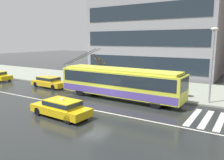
{
  "coord_description": "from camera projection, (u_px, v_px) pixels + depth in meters",
  "views": [
    {
      "loc": [
        11.3,
        -15.32,
        5.46
      ],
      "look_at": [
        -0.7,
        3.98,
        1.53
      ],
      "focal_mm": 36.77,
      "sensor_mm": 36.0,
      "label": 1
    }
  ],
  "objects": [
    {
      "name": "office_tower_corner_left",
      "position": [
        159.0,
        15.0,
        38.04
      ],
      "size": [
        20.21,
        13.54,
        19.1
      ],
      "color": "gray",
      "rests_on": "ground_plane"
    },
    {
      "name": "pedestrian_at_shelter",
      "position": [
        162.0,
        77.0,
        23.71
      ],
      "size": [
        1.45,
        1.45,
        1.97
      ],
      "color": "navy",
      "rests_on": "sidewalk_slab"
    },
    {
      "name": "street_lamp",
      "position": [
        212.0,
        59.0,
        19.24
      ],
      "size": [
        0.6,
        0.32,
        6.38
      ],
      "color": "#939099",
      "rests_on": "sidewalk_slab"
    },
    {
      "name": "taxi_oncoming_near",
      "position": [
        61.0,
        107.0,
        16.54
      ],
      "size": [
        4.75,
        2.05,
        1.39
      ],
      "color": "gold",
      "rests_on": "ground_plane"
    },
    {
      "name": "lane_centre_line",
      "position": [
        86.0,
        109.0,
        18.63
      ],
      "size": [
        72.0,
        0.14,
        0.01
      ],
      "primitive_type": "cube",
      "color": "silver",
      "rests_on": "ground_plane"
    },
    {
      "name": "pedestrian_walking_past",
      "position": [
        182.0,
        80.0,
        21.62
      ],
      "size": [
        1.37,
        1.37,
        1.99
      ],
      "color": "black",
      "rests_on": "sidewalk_slab"
    },
    {
      "name": "crosswalk_stripe_center",
      "position": [
        220.0,
        121.0,
        15.69
      ],
      "size": [
        0.44,
        4.4,
        0.01
      ],
      "primitive_type": "cube",
      "color": "beige",
      "rests_on": "ground_plane"
    },
    {
      "name": "pedestrian_approaching_curb",
      "position": [
        162.0,
        79.0,
        22.51
      ],
      "size": [
        1.41,
        1.41,
        1.9
      ],
      "color": "#514F41",
      "rests_on": "sidewalk_slab"
    },
    {
      "name": "crosswalk_stripe_edge_near",
      "position": [
        193.0,
        117.0,
        16.63
      ],
      "size": [
        0.44,
        4.4,
        0.01
      ],
      "primitive_type": "cube",
      "color": "beige",
      "rests_on": "ground_plane"
    },
    {
      "name": "street_tree_bare",
      "position": [
        100.0,
        70.0,
        27.17
      ],
      "size": [
        1.38,
        1.43,
        3.83
      ],
      "color": "#4F3E2D",
      "rests_on": "sidewalk_slab"
    },
    {
      "name": "trolleybus",
      "position": [
        120.0,
        82.0,
        21.54
      ],
      "size": [
        13.03,
        2.85,
        4.71
      ],
      "color": "yellow",
      "rests_on": "ground_plane"
    },
    {
      "name": "sidewalk_slab",
      "position": [
        142.0,
        86.0,
        27.7
      ],
      "size": [
        80.0,
        10.0,
        0.14
      ],
      "primitive_type": "cube",
      "color": "gray",
      "rests_on": "ground_plane"
    },
    {
      "name": "taxi_queued_behind_bus",
      "position": [
        49.0,
        81.0,
        26.97
      ],
      "size": [
        4.66,
        1.98,
        1.39
      ],
      "color": "gold",
      "rests_on": "ground_plane"
    },
    {
      "name": "pedestrian_waiting_by_pole",
      "position": [
        119.0,
        75.0,
        24.32
      ],
      "size": [
        1.4,
        1.4,
        2.02
      ],
      "color": "#1A2F4C",
      "rests_on": "sidewalk_slab"
    },
    {
      "name": "ground_plane",
      "position": [
        94.0,
        105.0,
        19.63
      ],
      "size": [
        160.0,
        160.0,
        0.0
      ],
      "primitive_type": "plane",
      "color": "#232626"
    },
    {
      "name": "crosswalk_stripe_inner_a",
      "position": [
        206.0,
        119.0,
        16.16
      ],
      "size": [
        0.44,
        4.4,
        0.01
      ],
      "primitive_type": "cube",
      "color": "beige",
      "rests_on": "ground_plane"
    }
  ]
}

